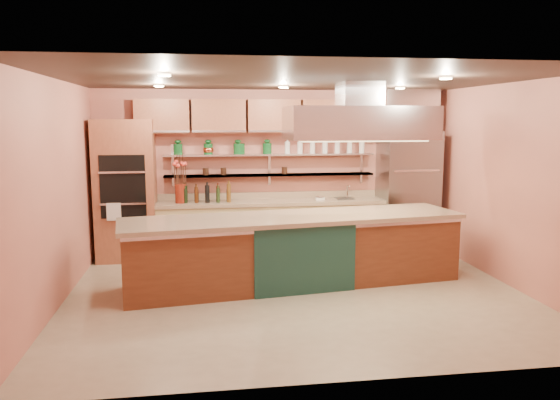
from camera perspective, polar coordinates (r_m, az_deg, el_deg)
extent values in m
cube|color=tan|center=(7.39, 1.76, -9.80)|extent=(6.00, 5.00, 0.02)
cube|color=black|center=(7.03, 1.87, 12.51)|extent=(6.00, 5.00, 0.02)
cube|color=#C26F5B|center=(9.53, -0.84, 3.02)|extent=(6.00, 0.04, 2.80)
cube|color=#C26F5B|center=(4.66, 7.23, -2.77)|extent=(6.00, 0.04, 2.80)
cube|color=#C26F5B|center=(7.18, -22.47, 0.59)|extent=(0.04, 5.00, 2.80)
cube|color=#C26F5B|center=(8.15, 23.06, 1.42)|extent=(0.04, 5.00, 2.80)
cube|color=brown|center=(9.24, -15.81, 0.96)|extent=(0.95, 0.64, 2.30)
cube|color=gray|center=(9.81, 13.19, 0.89)|extent=(0.95, 0.72, 2.10)
cube|color=tan|center=(9.36, -0.89, -2.86)|extent=(3.84, 0.64, 0.93)
cube|color=silver|center=(9.40, -1.04, 2.64)|extent=(3.60, 0.26, 0.03)
cube|color=silver|center=(9.37, -1.04, 4.77)|extent=(3.60, 0.26, 0.03)
cube|color=brown|center=(9.31, -0.71, 8.75)|extent=(4.60, 0.36, 0.55)
cube|color=silver|center=(7.66, 8.24, 7.97)|extent=(2.00, 1.00, 0.45)
cube|color=#FFE5A5|center=(7.23, 1.58, 12.16)|extent=(4.00, 2.80, 0.02)
cube|color=brown|center=(7.68, 1.48, -5.24)|extent=(4.75, 1.64, 0.97)
cylinder|color=maroon|center=(9.14, -10.35, 0.68)|extent=(0.20, 0.20, 0.32)
cube|color=black|center=(9.14, -7.61, 0.59)|extent=(0.86, 0.49, 0.27)
cube|color=silver|center=(9.37, 4.19, 0.27)|extent=(0.15, 0.12, 0.08)
cylinder|color=white|center=(9.58, 7.04, 0.85)|extent=(0.04, 0.04, 0.23)
ellipsoid|color=#CF532F|center=(9.29, -7.47, 5.18)|extent=(0.18, 0.18, 0.14)
cylinder|color=#0E451B|center=(9.31, -4.16, 5.36)|extent=(0.18, 0.18, 0.18)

